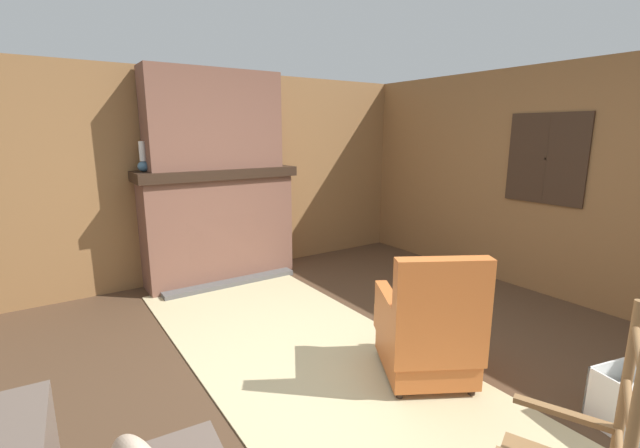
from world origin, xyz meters
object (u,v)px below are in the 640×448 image
firewood_stack (439,268)px  oil_lamp_vase (143,161)px  storage_case (226,163)px  armchair (428,333)px  laundry_basket (640,407)px

firewood_stack → oil_lamp_vase: size_ratio=1.53×
storage_case → armchair: bearing=5.5°
armchair → oil_lamp_vase: size_ratio=3.06×
laundry_basket → storage_case: (-4.03, -0.87, 1.22)m
laundry_basket → firewood_stack: bearing=153.2°
laundry_basket → storage_case: size_ratio=2.23×
firewood_stack → storage_case: size_ratio=2.14×
armchair → laundry_basket: armchair is taller
storage_case → laundry_basket: bearing=12.2°
oil_lamp_vase → storage_case: size_ratio=1.40×
laundry_basket → storage_case: bearing=-167.8°
oil_lamp_vase → storage_case: oil_lamp_vase is taller
oil_lamp_vase → laundry_basket: bearing=24.0°
armchair → firewood_stack: 2.48m
armchair → firewood_stack: (-1.54, 1.93, -0.29)m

